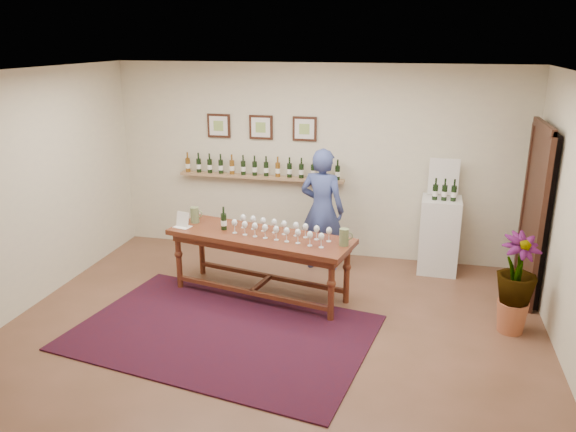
% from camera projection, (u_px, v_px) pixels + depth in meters
% --- Properties ---
extents(ground, '(6.00, 6.00, 0.00)m').
position_uv_depth(ground, '(272.00, 331.00, 6.28)').
color(ground, brown).
rests_on(ground, ground).
extents(room_shell, '(6.00, 6.00, 6.00)m').
position_uv_depth(room_shell, '(467.00, 202.00, 7.19)').
color(room_shell, beige).
rests_on(room_shell, ground).
extents(rug, '(3.50, 2.62, 0.02)m').
position_uv_depth(rug, '(223.00, 332.00, 6.23)').
color(rug, '#4E0E12').
rests_on(rug, ground).
extents(tasting_table, '(2.41, 1.20, 0.82)m').
position_uv_depth(tasting_table, '(260.00, 244.00, 6.94)').
color(tasting_table, '#451711').
rests_on(tasting_table, ground).
extents(table_glasses, '(1.38, 0.59, 0.19)m').
position_uv_depth(table_glasses, '(280.00, 230.00, 6.78)').
color(table_glasses, white).
rests_on(table_glasses, tasting_table).
extents(table_bottles, '(0.28, 0.17, 0.29)m').
position_uv_depth(table_bottles, '(225.00, 218.00, 7.06)').
color(table_bottles, black).
rests_on(table_bottles, tasting_table).
extents(pitcher_left, '(0.15, 0.15, 0.21)m').
position_uv_depth(pitcher_left, '(195.00, 215.00, 7.31)').
color(pitcher_left, '#647347').
rests_on(pitcher_left, tasting_table).
extents(pitcher_right, '(0.16, 0.16, 0.20)m').
position_uv_depth(pitcher_right, '(344.00, 237.00, 6.50)').
color(pitcher_right, '#647347').
rests_on(pitcher_right, tasting_table).
extents(menu_card, '(0.24, 0.20, 0.19)m').
position_uv_depth(menu_card, '(183.00, 219.00, 7.15)').
color(menu_card, silver).
rests_on(menu_card, tasting_table).
extents(display_pedestal, '(0.54, 0.54, 1.05)m').
position_uv_depth(display_pedestal, '(439.00, 235.00, 7.75)').
color(display_pedestal, silver).
rests_on(display_pedestal, ground).
extents(pedestal_bottles, '(0.34, 0.10, 0.34)m').
position_uv_depth(pedestal_bottles, '(445.00, 188.00, 7.46)').
color(pedestal_bottles, black).
rests_on(pedestal_bottles, display_pedestal).
extents(info_sign, '(0.40, 0.03, 0.55)m').
position_uv_depth(info_sign, '(444.00, 177.00, 7.62)').
color(info_sign, silver).
rests_on(info_sign, display_pedestal).
extents(potted_plant, '(0.69, 0.69, 0.98)m').
position_uv_depth(potted_plant, '(516.00, 284.00, 6.10)').
color(potted_plant, '#A25636').
rests_on(potted_plant, ground).
extents(person, '(0.69, 0.52, 1.72)m').
position_uv_depth(person, '(322.00, 210.00, 7.73)').
color(person, '#35437E').
rests_on(person, ground).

